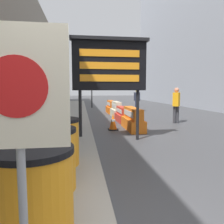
{
  "coord_description": "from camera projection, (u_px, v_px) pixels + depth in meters",
  "views": [
    {
      "loc": [
        -0.38,
        -1.79,
        1.67
      ],
      "look_at": [
        0.95,
        7.63,
        0.69
      ],
      "focal_mm": 35.0,
      "sensor_mm": 36.0,
      "label": 1
    }
  ],
  "objects": [
    {
      "name": "bare_tree",
      "position": [
        11.0,
        82.0,
        10.11
      ],
      "size": [
        2.14,
        2.47,
        3.65
      ],
      "color": "#4C3D2D",
      "rests_on": "sidewalk_left"
    },
    {
      "name": "barrel_drum_foreground",
      "position": [
        34.0,
        193.0,
        2.2
      ],
      "size": [
        0.82,
        0.82,
        0.94
      ],
      "color": "orange",
      "rests_on": "sidewalk_left"
    },
    {
      "name": "barrel_drum_middle",
      "position": [
        49.0,
        159.0,
        3.28
      ],
      "size": [
        0.82,
        0.82,
        0.94
      ],
      "color": "orange",
      "rests_on": "sidewalk_left"
    },
    {
      "name": "barrel_drum_back",
      "position": [
        59.0,
        142.0,
        4.36
      ],
      "size": [
        0.82,
        0.82,
        0.94
      ],
      "color": "orange",
      "rests_on": "sidewalk_left"
    },
    {
      "name": "warning_sign",
      "position": [
        18.0,
        108.0,
        1.46
      ],
      "size": [
        0.68,
        0.08,
        1.94
      ],
      "color": "gray",
      "rests_on": "sidewalk_left"
    },
    {
      "name": "message_board",
      "position": [
        109.0,
        66.0,
        6.94
      ],
      "size": [
        2.47,
        0.36,
        3.29
      ],
      "color": "black",
      "rests_on": "ground_plane"
    },
    {
      "name": "jersey_barrier_orange_near",
      "position": [
        133.0,
        120.0,
        9.16
      ],
      "size": [
        0.6,
        2.1,
        0.92
      ],
      "color": "orange",
      "rests_on": "ground_plane"
    },
    {
      "name": "jersey_barrier_red_striped",
      "position": [
        122.0,
        115.0,
        11.47
      ],
      "size": [
        0.57,
        1.79,
        0.77
      ],
      "color": "red",
      "rests_on": "ground_plane"
    },
    {
      "name": "jersey_barrier_cream",
      "position": [
        116.0,
        110.0,
        13.39
      ],
      "size": [
        0.56,
        1.77,
        0.94
      ],
      "color": "beige",
      "rests_on": "ground_plane"
    },
    {
      "name": "jersey_barrier_orange_far",
      "position": [
        111.0,
        108.0,
        15.72
      ],
      "size": [
        0.59,
        1.9,
        0.88
      ],
      "color": "orange",
      "rests_on": "ground_plane"
    },
    {
      "name": "traffic_cone_near",
      "position": [
        120.0,
        113.0,
        13.3
      ],
      "size": [
        0.32,
        0.32,
        0.58
      ],
      "color": "black",
      "rests_on": "ground_plane"
    },
    {
      "name": "traffic_cone_mid",
      "position": [
        131.0,
        111.0,
        14.19
      ],
      "size": [
        0.35,
        0.35,
        0.63
      ],
      "color": "black",
      "rests_on": "ground_plane"
    },
    {
      "name": "traffic_cone_far",
      "position": [
        113.0,
        122.0,
        9.05
      ],
      "size": [
        0.4,
        0.4,
        0.71
      ],
      "color": "black",
      "rests_on": "ground_plane"
    },
    {
      "name": "traffic_light_near_curb",
      "position": [
        92.0,
        79.0,
        19.87
      ],
      "size": [
        0.28,
        0.45,
        3.59
      ],
      "color": "#2D2D30",
      "rests_on": "ground_plane"
    },
    {
      "name": "pedestrian_worker",
      "position": [
        137.0,
        98.0,
        16.71
      ],
      "size": [
        0.41,
        0.51,
        1.69
      ],
      "rotation": [
        0.0,
        0.0,
        1.95
      ],
      "color": "#23283D",
      "rests_on": "ground_plane"
    },
    {
      "name": "pedestrian_passerby",
      "position": [
        176.0,
        102.0,
        10.83
      ],
      "size": [
        0.49,
        0.54,
        1.77
      ],
      "rotation": [
        0.0,
        0.0,
        0.95
      ],
      "color": "#333338",
      "rests_on": "ground_plane"
    }
  ]
}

